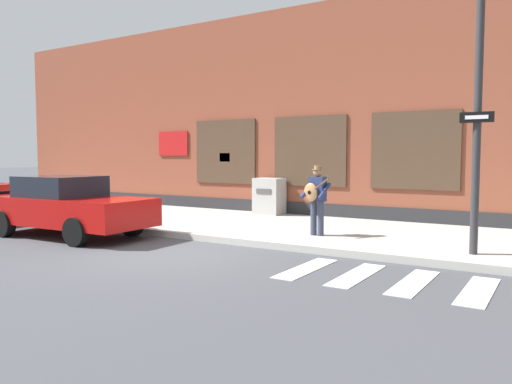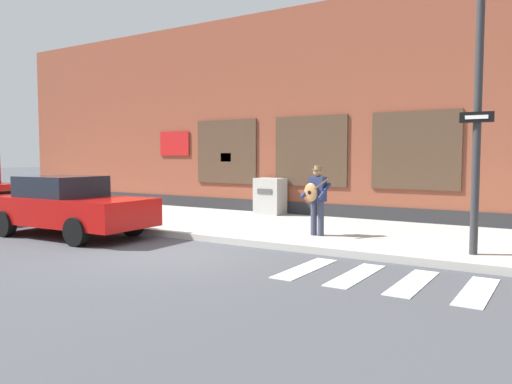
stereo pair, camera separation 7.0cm
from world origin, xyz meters
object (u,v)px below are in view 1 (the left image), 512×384
traffic_light (472,50)px  utility_box (269,196)px  red_car (66,206)px  busker (316,196)px

traffic_light → utility_box: (-6.74, 4.81, -3.07)m
red_car → traffic_light: bearing=6.0°
busker → traffic_light: 4.76m
traffic_light → red_car: bearing=-174.0°
red_car → utility_box: 6.33m
red_car → busker: size_ratio=2.81×
utility_box → busker: bearing=-45.4°
busker → utility_box: (-3.17, 3.22, -0.35)m
busker → utility_box: busker is taller
red_car → traffic_light: 9.85m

